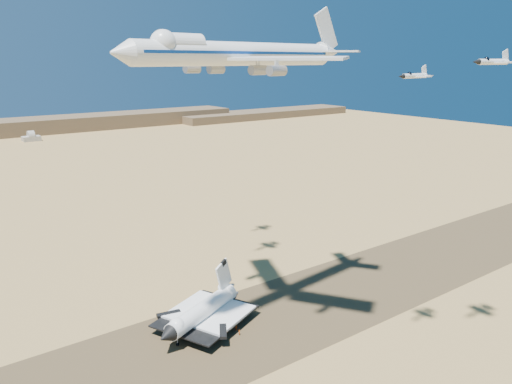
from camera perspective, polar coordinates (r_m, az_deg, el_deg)
ground at (r=175.94m, az=-1.53°, el=-15.42°), size 1200.00×1200.00×0.00m
runway at (r=175.92m, az=-1.53°, el=-15.41°), size 600.00×50.00×0.06m
ridgeline at (r=674.63m, az=-23.22°, el=6.78°), size 960.00×90.00×18.00m
shuttle at (r=175.42m, az=-6.19°, el=-13.58°), size 41.34×34.90×20.12m
carrier_747 at (r=151.75m, az=-2.46°, el=15.52°), size 86.98×66.90×21.62m
crew_a at (r=172.29m, az=-1.92°, el=-15.75°), size 0.62×0.77×1.85m
crew_b at (r=176.64m, az=-2.59°, el=-14.98°), size 0.47×0.78×1.56m
crew_c at (r=175.01m, az=-2.28°, el=-15.26°), size 1.10×0.77×1.70m
chase_jet_a at (r=139.42m, az=17.61°, el=12.56°), size 13.83×7.62×3.45m
chase_jet_b at (r=147.82m, az=25.40°, el=13.32°), size 16.33×8.67×4.07m
chase_jet_e at (r=200.29m, az=-4.34°, el=15.13°), size 16.45×9.22×4.12m
chase_jet_f at (r=226.65m, az=-4.64°, el=15.60°), size 14.20×7.77×3.54m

